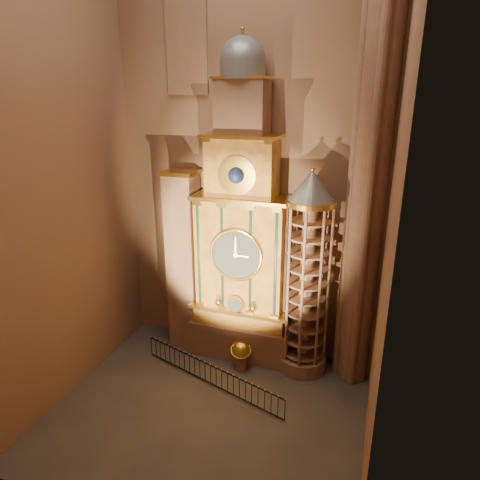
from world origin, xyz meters
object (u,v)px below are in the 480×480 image
(stair_turret, at_px, (307,277))
(iron_railing, at_px, (211,375))
(celestial_globe, at_px, (241,353))
(astronomical_clock, at_px, (242,242))
(portrait_tower, at_px, (184,261))

(stair_turret, distance_m, iron_railing, 6.86)
(stair_turret, relative_size, celestial_globe, 6.76)
(celestial_globe, bearing_deg, stair_turret, 21.20)
(astronomical_clock, height_order, portrait_tower, astronomical_clock)
(portrait_tower, bearing_deg, celestial_globe, -21.05)
(astronomical_clock, height_order, celestial_globe, astronomical_clock)
(stair_turret, xyz_separation_m, iron_railing, (-4.08, -2.98, -4.64))
(celestial_globe, relative_size, iron_railing, 0.19)
(portrait_tower, xyz_separation_m, celestial_globe, (3.83, -1.47, -4.19))
(astronomical_clock, xyz_separation_m, stair_turret, (3.50, -0.26, -1.41))
(portrait_tower, distance_m, iron_railing, 6.25)
(portrait_tower, bearing_deg, iron_railing, -49.18)
(celestial_globe, xyz_separation_m, iron_railing, (-1.01, -1.79, -0.33))
(astronomical_clock, height_order, iron_railing, astronomical_clock)
(portrait_tower, distance_m, celestial_globe, 5.86)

